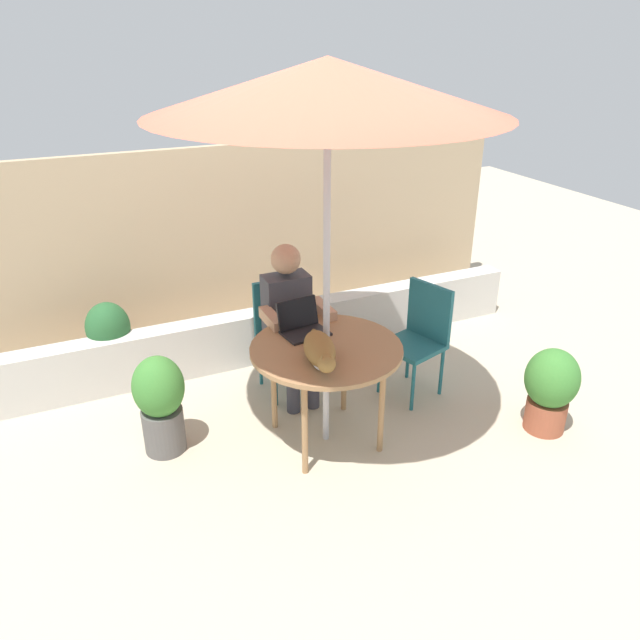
{
  "coord_description": "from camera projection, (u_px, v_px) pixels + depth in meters",
  "views": [
    {
      "loc": [
        -1.51,
        -3.21,
        2.63
      ],
      "look_at": [
        0.0,
        0.1,
        0.88
      ],
      "focal_mm": 34.43,
      "sensor_mm": 36.0,
      "label": 1
    }
  ],
  "objects": [
    {
      "name": "ground_plane",
      "position": [
        326.0,
        438.0,
        4.33
      ],
      "size": [
        14.0,
        14.0,
        0.0
      ],
      "primitive_type": "plane",
      "color": "#BCAD93"
    },
    {
      "name": "potted_plant_corner",
      "position": [
        110.0,
        340.0,
        4.87
      ],
      "size": [
        0.34,
        0.34,
        0.69
      ],
      "color": "#9E5138",
      "rests_on": "ground"
    },
    {
      "name": "chair_occupied",
      "position": [
        283.0,
        328.0,
        4.76
      ],
      "size": [
        0.4,
        0.4,
        0.88
      ],
      "color": "#1E606B",
      "rests_on": "ground"
    },
    {
      "name": "planter_wall_low",
      "position": [
        263.0,
        335.0,
        5.28
      ],
      "size": [
        4.9,
        0.2,
        0.45
      ],
      "primitive_type": "cube",
      "color": "beige",
      "rests_on": "ground"
    },
    {
      "name": "person_seated",
      "position": [
        290.0,
        316.0,
        4.56
      ],
      "size": [
        0.48,
        0.48,
        1.22
      ],
      "color": "#3F3F47",
      "rests_on": "ground"
    },
    {
      "name": "potted_plant_near_fence",
      "position": [
        551.0,
        387.0,
        4.29
      ],
      "size": [
        0.37,
        0.37,
        0.64
      ],
      "color": "#9E5138",
      "rests_on": "ground"
    },
    {
      "name": "patio_table",
      "position": [
        326.0,
        355.0,
        4.04
      ],
      "size": [
        1.01,
        1.01,
        0.73
      ],
      "color": "#9E754C",
      "rests_on": "ground"
    },
    {
      "name": "laptop",
      "position": [
        301.0,
        323.0,
        4.19
      ],
      "size": [
        0.33,
        0.29,
        0.21
      ],
      "color": "black",
      "rests_on": "patio_table"
    },
    {
      "name": "chair_empty",
      "position": [
        420.0,
        332.0,
        4.7
      ],
      "size": [
        0.5,
        0.5,
        0.88
      ],
      "color": "#1E606B",
      "rests_on": "ground"
    },
    {
      "name": "fence_back",
      "position": [
        233.0,
        240.0,
        5.63
      ],
      "size": [
        5.44,
        0.08,
        1.71
      ],
      "primitive_type": "cube",
      "color": "tan",
      "rests_on": "ground"
    },
    {
      "name": "potted_plant_by_chair",
      "position": [
        160.0,
        401.0,
        4.06
      ],
      "size": [
        0.34,
        0.34,
        0.71
      ],
      "color": "#595654",
      "rests_on": "ground"
    },
    {
      "name": "patio_umbrella",
      "position": [
        328.0,
        87.0,
        3.32
      ],
      "size": [
        2.04,
        2.04,
        2.49
      ],
      "color": "#B7B7BC",
      "rests_on": "ground"
    },
    {
      "name": "cat",
      "position": [
        320.0,
        351.0,
        3.79
      ],
      "size": [
        0.28,
        0.63,
        0.17
      ],
      "color": "olive",
      "rests_on": "patio_table"
    }
  ]
}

